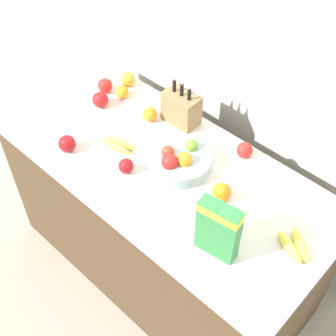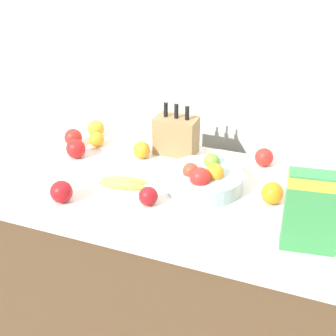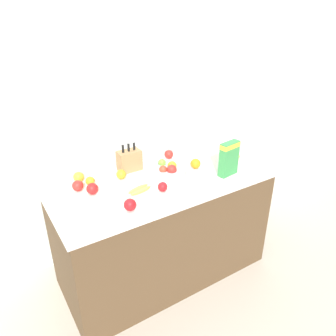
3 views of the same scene
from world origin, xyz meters
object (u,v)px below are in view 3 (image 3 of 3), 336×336
object	(u,v)px
knife_block	(129,160)
apple_middle	(130,205)
banana_bunch_left	(231,156)
banana_bunch_right	(139,190)
orange_by_cereal	(79,177)
apple_rear	(163,187)
cereal_box	(229,157)
orange_near_bowl	(90,181)
apple_rightmost	(169,154)
fruit_bowl	(167,171)
apple_by_knife_block	(78,186)
orange_mid_right	(195,164)
apple_leftmost	(92,189)
orange_front_left	(121,174)

from	to	relation	value
knife_block	apple_middle	bearing A→B (deg)	-115.83
banana_bunch_left	banana_bunch_right	distance (m)	0.93
orange_by_cereal	apple_rear	bearing A→B (deg)	-44.42
cereal_box	orange_near_bowl	xyz separation A→B (m)	(-0.97, 0.41, -0.11)
apple_rightmost	orange_near_bowl	xyz separation A→B (m)	(-0.74, -0.09, -0.00)
fruit_bowl	orange_near_bowl	bearing A→B (deg)	162.99
apple_middle	apple_by_knife_block	bearing A→B (deg)	115.94
apple_by_knife_block	orange_mid_right	distance (m)	0.93
apple_rear	orange_mid_right	bearing A→B (deg)	22.41
banana_bunch_left	apple_rightmost	world-z (taller)	apple_rightmost
apple_rightmost	apple_rear	world-z (taller)	apple_rightmost
knife_block	apple_leftmost	xyz separation A→B (m)	(-0.38, -0.20, -0.04)
banana_bunch_left	banana_bunch_right	bearing A→B (deg)	-174.84
apple_rightmost	orange_front_left	bearing A→B (deg)	-166.81
orange_near_bowl	apple_middle	bearing A→B (deg)	-77.20
knife_block	apple_rightmost	bearing A→B (deg)	2.61
banana_bunch_left	fruit_bowl	bearing A→B (deg)	178.15
apple_by_knife_block	orange_front_left	size ratio (longest dim) A/B	1.08
apple_middle	apple_by_knife_block	world-z (taller)	apple_middle
apple_by_knife_block	orange_by_cereal	xyz separation A→B (m)	(0.05, 0.12, -0.00)
orange_by_cereal	apple_rightmost	bearing A→B (deg)	-0.39
banana_bunch_left	apple_by_knife_block	xyz separation A→B (m)	(-1.29, 0.16, 0.02)
banana_bunch_right	orange_front_left	bearing A→B (deg)	96.32
banana_bunch_left	banana_bunch_right	size ratio (longest dim) A/B	0.98
knife_block	apple_middle	world-z (taller)	knife_block
knife_block	orange_by_cereal	distance (m)	0.41
apple_rightmost	orange_near_bowl	world-z (taller)	apple_rightmost
fruit_bowl	banana_bunch_left	xyz separation A→B (m)	(0.63, -0.02, -0.02)
knife_block	banana_bunch_left	xyz separation A→B (m)	(0.84, -0.26, -0.06)
apple_rear	orange_by_cereal	size ratio (longest dim) A/B	0.88
apple_middle	apple_rightmost	bearing A→B (deg)	40.32
apple_by_knife_block	apple_leftmost	xyz separation A→B (m)	(0.07, -0.10, 0.00)
banana_bunch_left	apple_by_knife_block	distance (m)	1.30
banana_bunch_right	apple_rear	world-z (taller)	apple_rear
apple_rightmost	orange_front_left	world-z (taller)	apple_rightmost
fruit_bowl	apple_by_knife_block	size ratio (longest dim) A/B	3.73
orange_by_cereal	banana_bunch_right	bearing A→B (deg)	-49.41
banana_bunch_left	orange_by_cereal	size ratio (longest dim) A/B	2.29
orange_near_bowl	orange_front_left	xyz separation A→B (m)	(0.23, -0.03, 0.00)
cereal_box	banana_bunch_left	world-z (taller)	cereal_box
orange_near_bowl	orange_by_cereal	size ratio (longest dim) A/B	0.86
apple_rear	cereal_box	bearing A→B (deg)	-5.10
orange_front_left	banana_bunch_left	bearing A→B (deg)	-9.54
cereal_box	fruit_bowl	size ratio (longest dim) A/B	0.91
orange_mid_right	orange_by_cereal	distance (m)	0.92
apple_leftmost	orange_near_bowl	bearing A→B (deg)	76.88
banana_bunch_right	cereal_box	bearing A→B (deg)	-10.54
fruit_bowl	orange_by_cereal	size ratio (longest dim) A/B	3.73
apple_leftmost	apple_by_knife_block	bearing A→B (deg)	126.62
cereal_box	apple_rightmost	world-z (taller)	cereal_box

